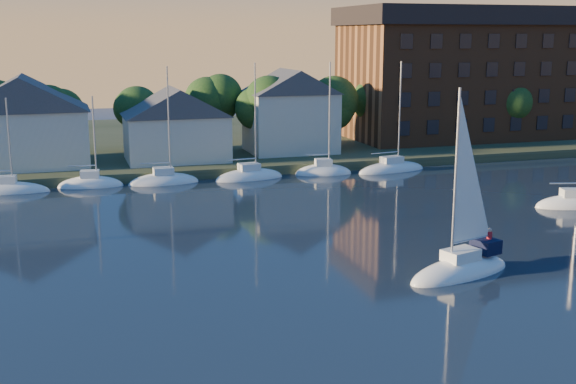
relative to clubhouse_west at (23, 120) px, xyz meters
name	(u,v)px	position (x,y,z in m)	size (l,w,h in m)	color
shoreline_land	(200,144)	(22.00, 17.00, -5.93)	(160.00, 50.00, 2.00)	#323C23
wooden_dock	(240,174)	(22.00, -6.00, -5.93)	(120.00, 3.00, 1.00)	brown
clubhouse_west	(23,120)	(0.00, 0.00, 0.00)	(13.65, 9.45, 9.64)	beige
clubhouse_centre	(176,123)	(16.00, -1.00, -0.80)	(11.55, 8.40, 8.08)	beige
clubhouse_east	(290,110)	(30.00, 1.00, 0.07)	(10.50, 8.40, 9.80)	beige
condo_block	(459,72)	(56.00, 6.95, 3.86)	(31.00, 17.00, 17.40)	brown
tree_line	(233,99)	(24.00, 5.00, 1.24)	(93.40, 5.40, 8.90)	#342218
moored_fleet	(130,185)	(10.00, -9.00, -5.83)	(63.50, 2.40, 12.05)	white
hero_sailboat	(462,266)	(27.37, -43.03, -5.38)	(8.47, 4.75, 12.81)	white
drifting_sailboat_right	(571,206)	(45.95, -29.93, -5.83)	(6.66, 3.67, 10.32)	white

